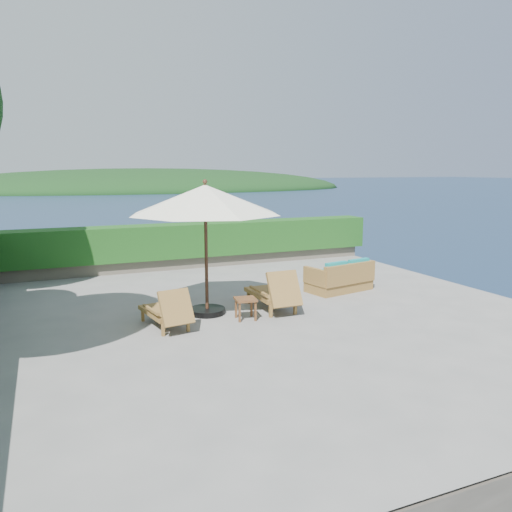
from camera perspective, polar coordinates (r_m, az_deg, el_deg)
name	(u,v)px	position (r m, az deg, el deg)	size (l,w,h in m)	color
ground	(258,315)	(10.44, 0.21, -6.76)	(12.00, 12.00, 0.00)	gray
foundation	(258,385)	(10.99, 0.21, -14.54)	(12.00, 12.00, 3.00)	#5E564A
ocean	(258,447)	(11.66, 0.20, -21.04)	(600.00, 600.00, 0.00)	#152A43
offshore_island	(148,190)	(152.09, -12.26, 7.41)	(126.00, 57.60, 12.60)	black
planter_wall_far	(186,261)	(15.56, -7.99, -0.62)	(12.00, 0.60, 0.36)	#696354
hedge_far	(186,240)	(15.45, -8.05, 1.82)	(12.40, 0.90, 1.00)	#164914
patio_umbrella	(205,201)	(10.17, -5.82, 6.29)	(3.44, 3.44, 2.80)	black
lounge_left	(167,311)	(9.67, -10.14, -6.16)	(0.81, 1.51, 0.83)	olive
lounge_right	(274,293)	(10.69, 2.05, -4.19)	(0.75, 1.62, 0.94)	olive
side_table	(246,302)	(10.05, -1.20, -5.28)	(0.47, 0.47, 0.44)	brown
wicker_loveseat	(340,279)	(12.56, 9.63, -2.57)	(1.78, 1.15, 0.81)	olive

